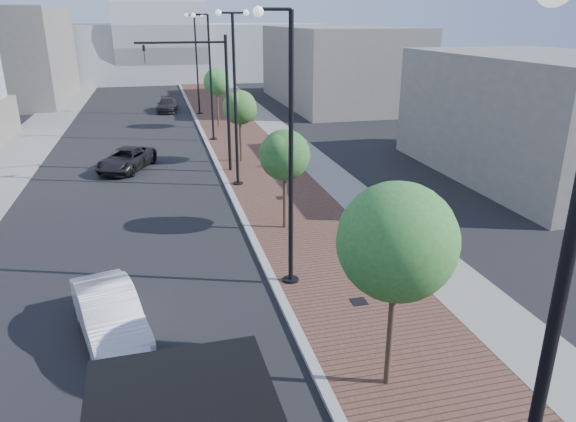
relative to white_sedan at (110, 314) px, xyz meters
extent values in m
cube|color=#4C2D23|center=(8.86, 31.91, -0.69)|extent=(7.00, 140.00, 0.12)
cube|color=slate|center=(11.56, 31.91, -0.68)|extent=(2.40, 140.00, 0.13)
cube|color=gray|center=(5.36, 31.91, -0.68)|extent=(0.30, 140.00, 0.14)
cube|color=slate|center=(-7.64, 31.91, -0.69)|extent=(4.00, 140.00, 0.12)
imported|color=silver|center=(0.00, 0.00, 0.00)|extent=(2.68, 4.78, 1.49)
imported|color=black|center=(-0.21, 18.88, -0.07)|extent=(3.98, 5.32, 1.34)
imported|color=black|center=(2.97, 40.60, -0.08)|extent=(2.40, 4.76, 1.33)
imported|color=black|center=(10.20, 16.47, 0.18)|extent=(0.78, 0.64, 1.84)
cylinder|color=black|center=(5.96, -10.09, 3.87)|extent=(0.16, 0.16, 9.00)
cylinder|color=black|center=(5.96, 1.91, -0.65)|extent=(0.56, 0.56, 0.20)
cylinder|color=black|center=(5.96, 1.91, 3.87)|extent=(0.16, 0.16, 9.00)
cylinder|color=black|center=(5.46, 1.91, 8.37)|extent=(1.00, 0.10, 0.10)
sphere|color=silver|center=(4.96, 1.91, 8.30)|extent=(0.32, 0.32, 0.32)
cylinder|color=black|center=(5.96, 13.91, -0.65)|extent=(0.56, 0.56, 0.20)
cylinder|color=black|center=(5.96, 13.91, 3.87)|extent=(0.16, 0.16, 9.00)
cylinder|color=black|center=(5.96, 13.91, 8.37)|extent=(1.40, 0.10, 0.10)
sphere|color=silver|center=(5.26, 13.91, 8.37)|extent=(0.32, 0.32, 0.32)
sphere|color=silver|center=(6.66, 13.91, 8.37)|extent=(0.32, 0.32, 0.32)
cylinder|color=black|center=(5.96, 25.91, -0.65)|extent=(0.56, 0.56, 0.20)
cylinder|color=black|center=(5.96, 25.91, 3.87)|extent=(0.16, 0.16, 9.00)
cylinder|color=black|center=(5.46, 25.91, 8.37)|extent=(1.00, 0.10, 0.10)
sphere|color=silver|center=(4.96, 25.91, 8.30)|extent=(0.32, 0.32, 0.32)
cylinder|color=black|center=(5.96, 37.91, -0.65)|extent=(0.56, 0.56, 0.20)
cylinder|color=black|center=(5.96, 37.91, 3.87)|extent=(0.16, 0.16, 9.00)
cylinder|color=black|center=(5.96, 37.91, 8.37)|extent=(1.40, 0.10, 0.10)
sphere|color=silver|center=(5.26, 37.91, 8.37)|extent=(0.32, 0.32, 0.32)
sphere|color=silver|center=(6.66, 37.91, 8.37)|extent=(0.32, 0.32, 0.32)
cylinder|color=black|center=(5.96, 16.91, 3.25)|extent=(0.18, 0.18, 8.00)
cylinder|color=black|center=(3.46, 16.91, 6.85)|extent=(5.00, 0.12, 0.12)
imported|color=black|center=(1.46, 16.91, 6.25)|extent=(0.16, 0.20, 1.00)
cylinder|color=#382619|center=(6.96, -4.09, 1.13)|extent=(0.16, 0.16, 3.76)
sphere|color=#276522|center=(6.96, -4.09, 3.28)|extent=(2.83, 2.83, 2.83)
sphere|color=#276522|center=(7.36, -3.79, 3.01)|extent=(1.98, 1.98, 1.98)
sphere|color=#276522|center=(6.66, -4.39, 3.66)|extent=(1.70, 1.70, 1.70)
cylinder|color=#382619|center=(6.96, 6.91, 0.85)|extent=(0.16, 0.16, 3.18)
sphere|color=#21551D|center=(6.96, 6.91, 2.67)|extent=(2.18, 2.18, 2.18)
sphere|color=#21551D|center=(7.36, 7.21, 2.44)|extent=(1.52, 1.52, 1.52)
sphere|color=#21551D|center=(6.66, 6.61, 2.98)|extent=(1.31, 1.31, 1.31)
cylinder|color=#382619|center=(6.96, 18.91, 0.92)|extent=(0.16, 0.16, 3.34)
sphere|color=#2C5D1F|center=(6.96, 18.91, 2.83)|extent=(2.16, 2.16, 2.16)
sphere|color=#2C5D1F|center=(7.36, 19.21, 2.59)|extent=(1.51, 1.51, 1.51)
sphere|color=#2C5D1F|center=(6.66, 18.61, 3.16)|extent=(1.29, 1.29, 1.29)
cylinder|color=#382619|center=(6.96, 30.91, 1.06)|extent=(0.16, 0.16, 3.61)
sphere|color=#236624|center=(6.96, 30.91, 3.13)|extent=(2.20, 2.20, 2.20)
sphere|color=#236624|center=(7.36, 31.21, 2.87)|extent=(1.54, 1.54, 1.54)
sphere|color=#236624|center=(6.66, 30.61, 3.49)|extent=(1.32, 1.32, 1.32)
cube|color=#AAAEB5|center=(3.36, 76.91, 3.25)|extent=(50.00, 28.00, 8.00)
cube|color=slate|center=(21.36, 41.91, 3.25)|extent=(12.00, 22.00, 8.00)
cube|color=#605D57|center=(23.36, 11.91, 2.75)|extent=(10.00, 16.00, 7.00)
cube|color=black|center=(7.76, -0.09, -0.62)|extent=(0.50, 0.50, 0.02)
cube|color=black|center=(7.76, 10.91, -0.62)|extent=(0.50, 0.50, 0.02)
camera|label=1|loc=(1.80, -14.37, 8.13)|focal=33.07mm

